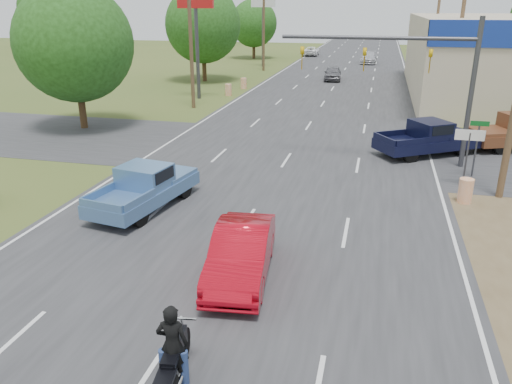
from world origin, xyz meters
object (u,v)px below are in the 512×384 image
(distant_car_grey, at_px, (333,73))
(motorcycle, at_px, (173,366))
(navy_pickup, at_px, (430,138))
(distant_car_white, at_px, (311,51))
(blue_pickup, at_px, (146,186))
(distant_car_silver, at_px, (369,58))
(rider, at_px, (173,348))
(red_convertible, at_px, (241,254))

(distant_car_grey, bearing_deg, motorcycle, -92.68)
(motorcycle, relative_size, distant_car_grey, 0.52)
(navy_pickup, height_order, distant_car_white, navy_pickup)
(motorcycle, bearing_deg, distant_car_white, 87.32)
(motorcycle, height_order, blue_pickup, blue_pickup)
(distant_car_grey, bearing_deg, navy_pickup, -78.24)
(distant_car_silver, xyz_separation_m, distant_car_white, (-9.07, 9.14, -0.07))
(rider, bearing_deg, motorcycle, 90.00)
(red_convertible, bearing_deg, distant_car_white, 89.52)
(motorcycle, xyz_separation_m, navy_pickup, (6.42, 19.30, 0.41))
(red_convertible, distance_m, motorcycle, 4.67)
(rider, height_order, navy_pickup, same)
(red_convertible, height_order, blue_pickup, blue_pickup)
(distant_car_white, bearing_deg, rider, 93.81)
(blue_pickup, bearing_deg, red_convertible, -31.16)
(navy_pickup, height_order, distant_car_silver, navy_pickup)
(distant_car_silver, bearing_deg, rider, -90.95)
(blue_pickup, xyz_separation_m, navy_pickup, (11.27, 10.32, 0.05))
(blue_pickup, distance_m, distant_car_grey, 37.28)
(rider, xyz_separation_m, blue_pickup, (-4.84, 8.92, -0.05))
(blue_pickup, height_order, distant_car_grey, blue_pickup)
(navy_pickup, relative_size, distant_car_white, 1.18)
(motorcycle, relative_size, blue_pickup, 0.42)
(navy_pickup, xyz_separation_m, distant_car_silver, (-4.54, 44.26, -0.17))
(rider, xyz_separation_m, distant_car_silver, (1.89, 63.50, -0.16))
(rider, xyz_separation_m, distant_car_grey, (-1.26, 46.03, -0.17))
(rider, distance_m, distant_car_silver, 63.53)
(navy_pickup, bearing_deg, rider, -52.01)
(red_convertible, distance_m, navy_pickup, 15.92)
(red_convertible, height_order, distant_car_silver, red_convertible)
(distant_car_grey, distance_m, distant_car_white, 27.26)
(red_convertible, bearing_deg, blue_pickup, 132.59)
(distant_car_white, bearing_deg, blue_pickup, 90.26)
(distant_car_silver, bearing_deg, navy_pickup, -83.39)
(red_convertible, xyz_separation_m, motorcycle, (-0.16, -4.66, -0.24))
(red_convertible, relative_size, navy_pickup, 0.80)
(navy_pickup, bearing_deg, motorcycle, -51.94)
(motorcycle, distance_m, navy_pickup, 20.34)
(distant_car_white, bearing_deg, motorcycle, 93.81)
(rider, relative_size, distant_car_silver, 0.35)
(motorcycle, height_order, distant_car_grey, distant_car_grey)
(red_convertible, relative_size, distant_car_white, 0.94)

